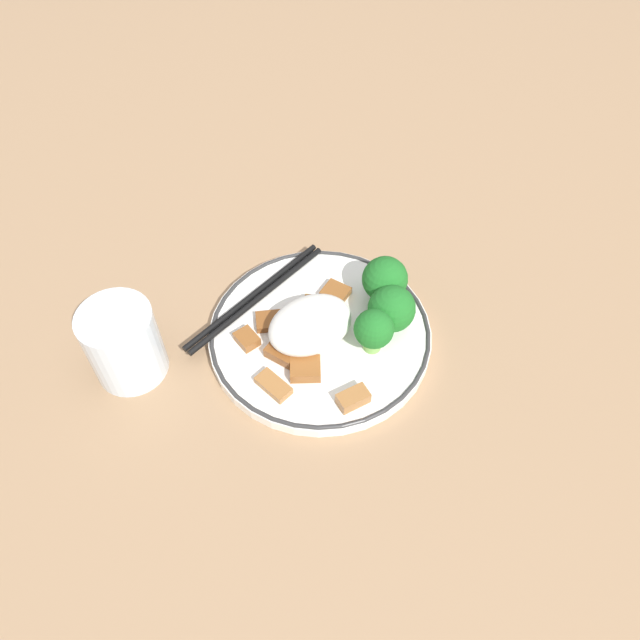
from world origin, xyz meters
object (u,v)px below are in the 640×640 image
(plate, at_px, (320,334))
(broccoli_back_right, at_px, (382,277))
(chopsticks, at_px, (256,297))
(drinking_glass, at_px, (124,343))
(broccoli_back_left, at_px, (374,330))
(broccoli_back_center, at_px, (392,309))

(plate, relative_size, broccoli_back_right, 4.13)
(chopsticks, distance_m, drinking_glass, 0.16)
(plate, bearing_deg, chopsticks, 114.64)
(broccoli_back_left, xyz_separation_m, broccoli_back_center, (0.03, 0.01, -0.00))
(chopsticks, bearing_deg, plate, -65.36)
(broccoli_back_left, distance_m, broccoli_back_center, 0.04)
(plate, relative_size, broccoli_back_left, 4.55)
(broccoli_back_center, bearing_deg, plate, 152.87)
(broccoli_back_right, xyz_separation_m, chopsticks, (-0.12, 0.07, -0.03))
(drinking_glass, bearing_deg, broccoli_back_right, -14.70)
(broccoli_back_left, bearing_deg, chopsticks, 119.28)
(broccoli_back_left, relative_size, broccoli_back_center, 0.97)
(broccoli_back_right, relative_size, drinking_glass, 0.68)
(plate, bearing_deg, broccoli_back_center, -27.13)
(plate, distance_m, drinking_glass, 0.21)
(broccoli_back_right, xyz_separation_m, drinking_glass, (-0.28, 0.07, -0.00))
(plate, height_order, broccoli_back_center, broccoli_back_center)
(broccoli_back_right, bearing_deg, drinking_glass, 165.30)
(broccoli_back_left, bearing_deg, broccoli_back_center, 21.79)
(plate, bearing_deg, broccoli_back_right, 3.20)
(broccoli_back_center, height_order, drinking_glass, drinking_glass)
(drinking_glass, bearing_deg, plate, -22.07)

